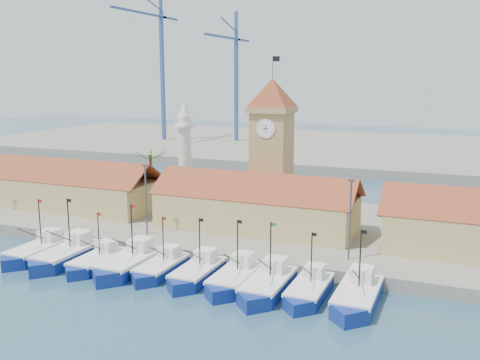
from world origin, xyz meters
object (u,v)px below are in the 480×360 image
at_px(boat_0, 36,252).
at_px(clock_tower, 272,145).
at_px(boat_5, 196,274).
at_px(minaret, 185,153).

xyz_separation_m(boat_0, clock_tower, (21.30, 23.75, 11.19)).
height_order(boat_5, clock_tower, clock_tower).
bearing_deg(boat_0, minaret, 76.26).
xyz_separation_m(boat_0, minaret, (6.30, 25.75, 8.95)).
bearing_deg(minaret, boat_0, -103.74).
distance_m(boat_0, clock_tower, 33.80).
xyz_separation_m(boat_5, minaret, (-14.59, 24.70, 9.00)).
bearing_deg(boat_0, clock_tower, 48.11).
distance_m(clock_tower, minaret, 15.30).
relative_size(clock_tower, minaret, 1.39).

